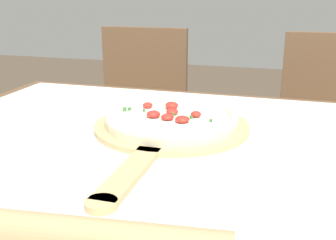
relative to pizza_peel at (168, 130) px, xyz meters
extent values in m
cube|color=brown|center=(0.05, -0.10, -0.03)|extent=(1.31, 1.01, 0.03)
cylinder|color=brown|center=(-0.54, 0.35, -0.40)|extent=(0.06, 0.06, 0.71)
cube|color=silver|center=(0.05, -0.10, -0.01)|extent=(1.23, 0.93, 0.00)
cylinder|color=tan|center=(0.00, 0.03, 0.00)|extent=(0.35, 0.35, 0.01)
cube|color=tan|center=(0.00, -0.24, 0.00)|extent=(0.04, 0.23, 0.01)
cylinder|color=tan|center=(0.00, -0.35, 0.00)|extent=(0.05, 0.05, 0.01)
cylinder|color=beige|center=(0.00, 0.03, 0.01)|extent=(0.30, 0.30, 0.02)
torus|color=beige|center=(0.00, 0.03, 0.02)|extent=(0.30, 0.30, 0.02)
cylinder|color=white|center=(0.00, 0.03, 0.02)|extent=(0.26, 0.26, 0.00)
ellipsoid|color=red|center=(-0.07, 0.07, 0.03)|extent=(0.02, 0.02, 0.01)
ellipsoid|color=red|center=(0.00, -0.01, 0.03)|extent=(0.03, 0.03, 0.01)
ellipsoid|color=red|center=(0.04, -0.01, 0.03)|extent=(0.03, 0.03, 0.01)
ellipsoid|color=red|center=(-0.02, 0.08, 0.03)|extent=(0.03, 0.03, 0.02)
ellipsoid|color=red|center=(-0.04, 0.00, 0.03)|extent=(0.03, 0.03, 0.02)
ellipsoid|color=red|center=(0.00, 0.04, 0.03)|extent=(0.03, 0.03, 0.01)
ellipsoid|color=red|center=(0.05, 0.03, 0.03)|extent=(0.02, 0.02, 0.01)
cube|color=#387533|center=(0.00, 0.03, 0.03)|extent=(0.01, 0.01, 0.01)
cube|color=#387533|center=(0.05, 0.02, 0.03)|extent=(0.01, 0.01, 0.01)
cube|color=#387533|center=(-0.01, 0.05, 0.03)|extent=(0.00, 0.01, 0.01)
cube|color=#387533|center=(-0.12, 0.03, 0.03)|extent=(0.01, 0.01, 0.01)
cube|color=#387533|center=(0.03, 0.01, 0.03)|extent=(0.01, 0.01, 0.01)
cube|color=#387533|center=(0.09, 0.01, 0.03)|extent=(0.01, 0.00, 0.01)
cube|color=#387533|center=(-0.07, 0.04, 0.03)|extent=(0.01, 0.01, 0.01)
cube|color=#387533|center=(-0.11, 0.04, 0.03)|extent=(0.01, 0.01, 0.01)
cylinder|color=tan|center=(0.03, -0.46, 0.02)|extent=(0.35, 0.09, 0.05)
cube|color=brown|center=(-0.36, 0.70, -0.31)|extent=(0.41, 0.41, 0.02)
cube|color=brown|center=(-0.37, 0.89, -0.08)|extent=(0.38, 0.05, 0.44)
cylinder|color=brown|center=(-0.52, 0.54, -0.54)|extent=(0.04, 0.04, 0.43)
cylinder|color=brown|center=(-0.20, 0.55, -0.54)|extent=(0.04, 0.04, 0.43)
cylinder|color=brown|center=(-0.53, 0.86, -0.54)|extent=(0.04, 0.04, 0.43)
cylinder|color=brown|center=(-0.21, 0.87, -0.54)|extent=(0.04, 0.04, 0.43)
cube|color=brown|center=(0.42, 0.70, -0.31)|extent=(0.41, 0.41, 0.02)
cube|color=brown|center=(0.41, 0.89, -0.08)|extent=(0.38, 0.05, 0.44)
cylinder|color=brown|center=(0.26, 0.54, -0.54)|extent=(0.04, 0.04, 0.43)
cylinder|color=brown|center=(0.25, 0.86, -0.54)|extent=(0.04, 0.04, 0.43)
camera|label=1|loc=(0.25, -0.85, 0.30)|focal=45.00mm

